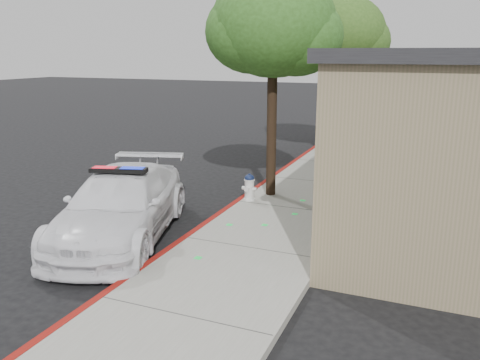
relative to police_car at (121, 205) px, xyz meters
name	(u,v)px	position (x,y,z in m)	size (l,w,h in m)	color
ground	(183,243)	(1.46, 0.23, -0.78)	(120.00, 120.00, 0.00)	black
sidewalk	(290,210)	(3.06, 3.23, -0.71)	(3.20, 60.00, 0.15)	gray
red_curb	(237,203)	(1.52, 3.23, -0.70)	(0.14, 60.00, 0.16)	maroon
police_car	(121,205)	(0.00, 0.00, 0.00)	(3.64, 5.76, 1.67)	white
fire_hydrant	(249,187)	(1.81, 3.43, -0.25)	(0.43, 0.38, 0.76)	silver
street_tree_near	(273,29)	(2.17, 4.24, 4.01)	(3.70, 3.40, 6.22)	black
street_tree_mid	(343,37)	(2.87, 10.23, 3.96)	(3.43, 3.19, 6.09)	black
street_tree_far	(333,32)	(2.21, 11.53, 4.17)	(3.44, 3.48, 6.39)	black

